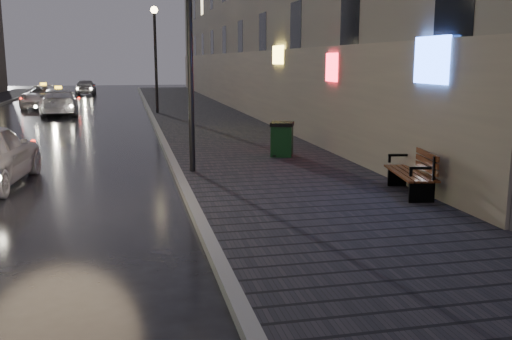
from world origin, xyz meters
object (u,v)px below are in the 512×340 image
Objects in this scene: taxi_mid at (59,102)px; lamp_near at (190,30)px; car_far at (86,87)px; lamp_far at (155,46)px; trash_bin at (282,139)px; taxi_far at (44,96)px; bench at (414,172)px.

lamp_near is at bearing 101.05° from taxi_mid.
car_far is at bearing -95.25° from taxi_mid.
car_far is (-4.75, 19.10, -2.84)m from lamp_far.
trash_bin is 22.95m from taxi_far.
lamp_near is 4.27m from trash_bin.
taxi_far is (-1.41, 5.11, -0.01)m from taxi_mid.
lamp_near is 35.54m from car_far.
bench is at bearing -66.19° from taxi_far.
taxi_mid is at bearing 89.07° from car_far.
taxi_mid reaches higher than bench.
taxi_mid reaches higher than taxi_far.
taxi_far is at bearing 134.21° from trash_bin.
taxi_far is at bearing 122.02° from bench.
lamp_near is at bearing -72.33° from taxi_far.
lamp_far is 5.92m from taxi_mid.
bench is 0.38× the size of taxi_far.
lamp_far is at bearing 121.65° from trash_bin.
bench is at bearing -78.14° from lamp_far.
car_far is (0.20, 17.46, -0.03)m from taxi_mid.
lamp_near is at bearing -90.00° from lamp_far.
lamp_near is 5.52× the size of trash_bin.
trash_bin is at bearing 110.96° from taxi_mid.
lamp_near reaches higher than bench.
car_far is (1.60, 12.36, -0.02)m from taxi_far.
car_far is (-7.45, 33.44, 0.01)m from trash_bin.
lamp_far is 20.01m from bench.
lamp_far is at bearing 103.67° from car_far.
taxi_mid is 17.46m from car_far.
lamp_near is 2.87× the size of bench.
taxi_far reaches higher than car_far.
lamp_far is 9.68m from taxi_far.
lamp_far reaches higher than car_far.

